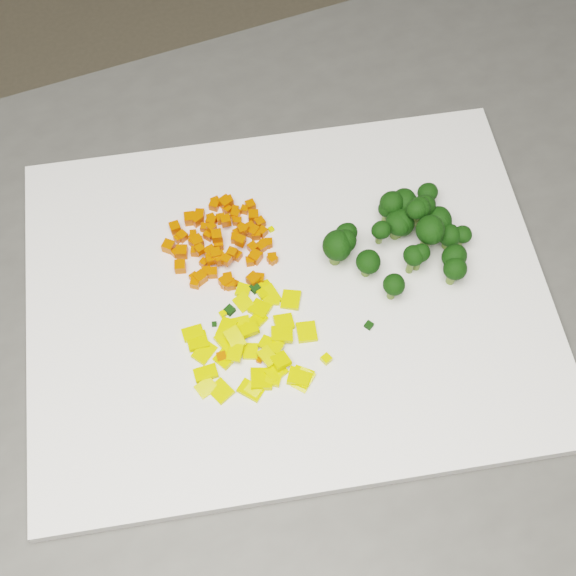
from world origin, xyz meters
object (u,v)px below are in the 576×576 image
object	(u,v)px
counter_block	(300,445)
pepper_pile	(256,347)
cutting_board	(288,296)
broccoli_pile	(401,226)
carrot_pile	(222,239)

from	to	relation	value
counter_block	pepper_pile	world-z (taller)	pepper_pile
counter_block	cutting_board	xyz separation A→B (m)	(-0.01, 0.01, 0.46)
counter_block	pepper_pile	bearing A→B (deg)	-150.39
counter_block	pepper_pile	xyz separation A→B (m)	(-0.06, -0.04, 0.47)
cutting_board	broccoli_pile	bearing A→B (deg)	7.62
carrot_pile	counter_block	bearing A→B (deg)	-54.53
broccoli_pile	carrot_pile	bearing A→B (deg)	161.83
counter_block	carrot_pile	xyz separation A→B (m)	(-0.06, 0.08, 0.48)
counter_block	carrot_pile	size ratio (longest dim) A/B	9.53
pepper_pile	carrot_pile	bearing A→B (deg)	87.32
cutting_board	carrot_pile	size ratio (longest dim) A/B	4.50
carrot_pile	broccoli_pile	distance (m)	0.17
carrot_pile	pepper_pile	bearing A→B (deg)	-92.68
counter_block	broccoli_pile	world-z (taller)	broccoli_pile
cutting_board	broccoli_pile	world-z (taller)	broccoli_pile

